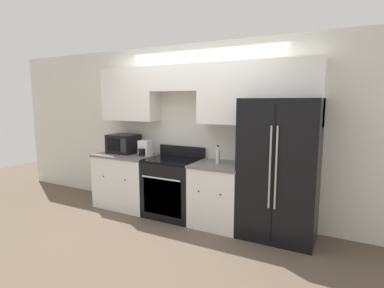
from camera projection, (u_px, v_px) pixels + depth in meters
ground_plane at (182, 227)px, 4.20m from camera, size 12.00×12.00×0.00m
wall_back at (202, 116)px, 4.48m from camera, size 8.00×0.39×2.60m
lower_cabinets_left at (127, 180)px, 4.97m from camera, size 1.01×0.64×0.88m
lower_cabinets_right at (218, 194)px, 4.21m from camera, size 0.72×0.64×0.88m
oven_range at (173, 187)px, 4.55m from camera, size 0.80×0.65×1.04m
refrigerator at (280, 169)px, 3.81m from camera, size 0.94×0.75×1.78m
microwave at (123, 144)px, 5.01m from camera, size 0.46×0.39×0.31m
bottle at (218, 156)px, 4.16m from camera, size 0.06×0.06×0.26m
coffee_maker at (145, 148)px, 4.78m from camera, size 0.18×0.22×0.24m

